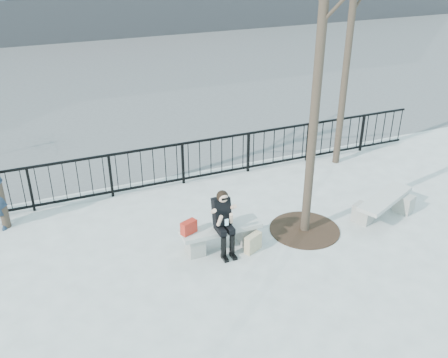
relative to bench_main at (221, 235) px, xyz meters
name	(u,v)px	position (x,y,z in m)	size (l,w,h in m)	color
ground	(221,247)	(0.00, 0.00, -0.30)	(120.00, 120.00, 0.00)	gray
street_surface	(95,71)	(0.00, 15.00, -0.30)	(60.00, 23.00, 0.01)	#474747
railing	(175,165)	(0.00, 3.00, 0.25)	(14.00, 0.06, 1.10)	black
tree_grate	(305,230)	(1.90, -0.10, -0.29)	(1.50, 1.50, 0.02)	black
bench_main	(221,235)	(0.00, 0.00, 0.00)	(1.65, 0.46, 0.49)	slate
bench_second	(384,204)	(3.82, -0.27, 0.01)	(1.69, 0.47, 0.50)	slate
seated_woman	(224,223)	(0.00, -0.16, 0.37)	(0.50, 0.64, 1.34)	black
handbag	(189,227)	(-0.66, 0.02, 0.32)	(0.32, 0.15, 0.26)	#A21F14
shopping_bag	(253,243)	(0.55, -0.36, -0.12)	(0.39, 0.14, 0.37)	#C4B08B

